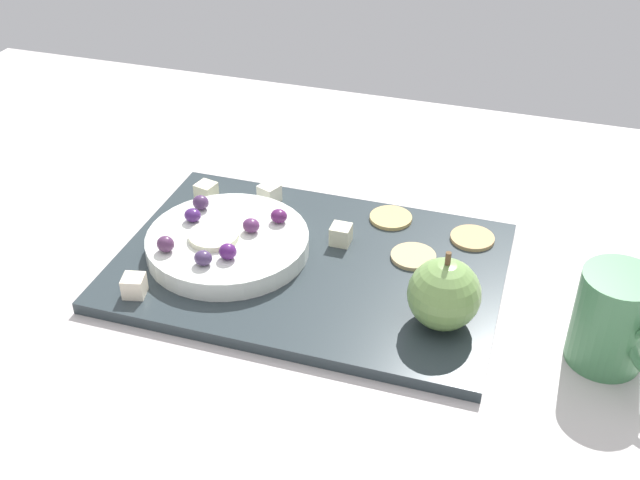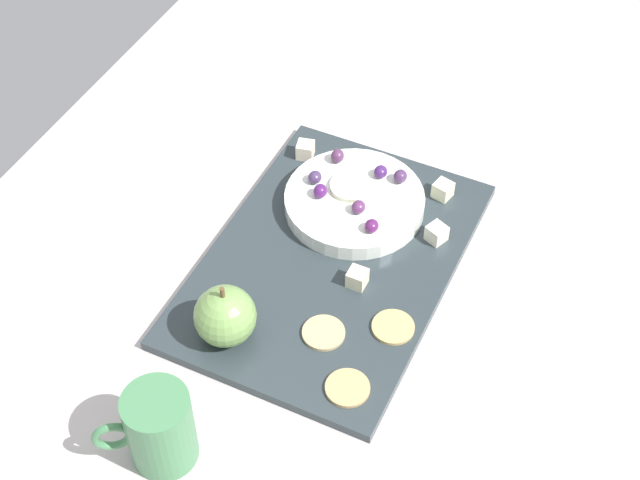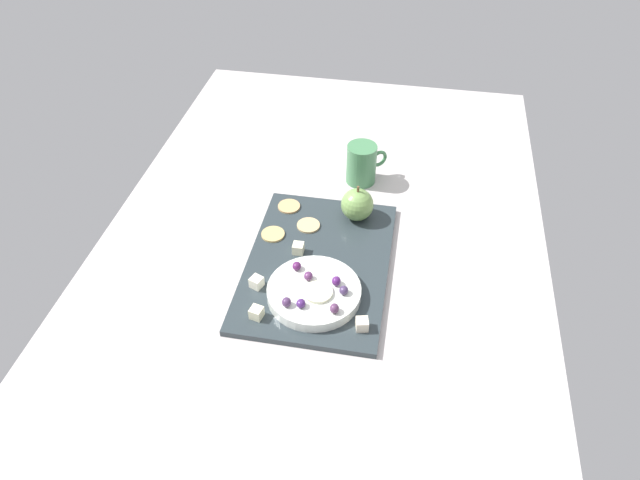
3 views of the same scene
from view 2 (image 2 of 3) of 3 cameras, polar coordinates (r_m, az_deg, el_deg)
table at (r=109.07cm, az=0.08°, el=-3.58°), size 142.96×87.21×3.77cm
platter at (r=109.36cm, az=0.63°, el=-1.35°), size 38.31×26.32×1.23cm
serving_dish at (r=113.68cm, az=2.05°, el=2.26°), size 16.56×16.56×2.00cm
apple_whole at (r=100.08cm, az=-5.64°, el=-4.50°), size 6.59×6.59×6.59cm
apple_stem at (r=97.04cm, az=-5.81°, el=-3.10°), size 0.50×0.50×1.20cm
cheese_cube_0 at (r=105.84cm, az=2.22°, el=-2.26°), size 2.04×2.04×2.04cm
cheese_cube_1 at (r=115.95cm, az=7.28°, el=2.96°), size 2.45×2.45×2.04cm
cheese_cube_2 at (r=120.12cm, az=-0.87°, el=5.35°), size 2.44×2.44×2.04cm
cheese_cube_3 at (r=110.96cm, az=6.91°, el=0.40°), size 2.66×2.66×2.04cm
cracker_0 at (r=102.90cm, az=4.35°, el=-5.16°), size 4.60×4.60×0.40cm
cracker_1 at (r=102.16cm, az=0.21°, el=-5.51°), size 4.60×4.60×0.40cm
cracker_2 at (r=98.24cm, az=1.64°, el=-8.75°), size 4.60×4.60×0.40cm
grape_0 at (r=116.68cm, az=1.04°, el=5.00°), size 1.76×1.59×1.65cm
grape_1 at (r=114.54cm, az=4.78°, el=3.78°), size 1.76×1.59×1.58cm
grape_2 at (r=108.77cm, az=3.08°, el=0.84°), size 1.76×1.59×1.44cm
grape_3 at (r=115.13cm, az=3.45°, el=4.11°), size 1.76×1.59×1.42cm
grape_4 at (r=112.35cm, az=0.02°, el=2.92°), size 1.76×1.59×1.63cm
grape_5 at (r=110.70cm, az=2.34°, el=1.95°), size 1.76×1.59×1.48cm
grape_6 at (r=114.10cm, az=-0.31°, el=3.74°), size 1.76×1.59×1.47cm
apple_slice_0 at (r=113.70cm, az=1.86°, el=3.20°), size 5.07×5.07×0.60cm
cup at (r=93.35cm, az=-9.52°, el=-10.94°), size 7.46×8.66×9.01cm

